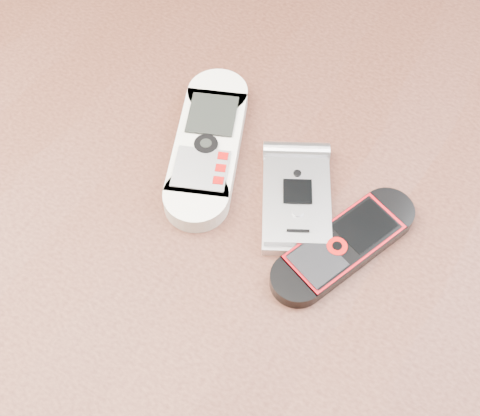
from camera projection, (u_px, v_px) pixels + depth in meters
name	position (u px, v px, depth m)	size (l,w,h in m)	color
table	(235.00, 274.00, 0.61)	(1.20, 0.80, 0.75)	black
nokia_white	(208.00, 145.00, 0.54)	(0.05, 0.16, 0.02)	silver
nokia_black_red	(344.00, 245.00, 0.49)	(0.04, 0.13, 0.01)	black
motorola_razr	(297.00, 199.00, 0.51)	(0.05, 0.10, 0.02)	silver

